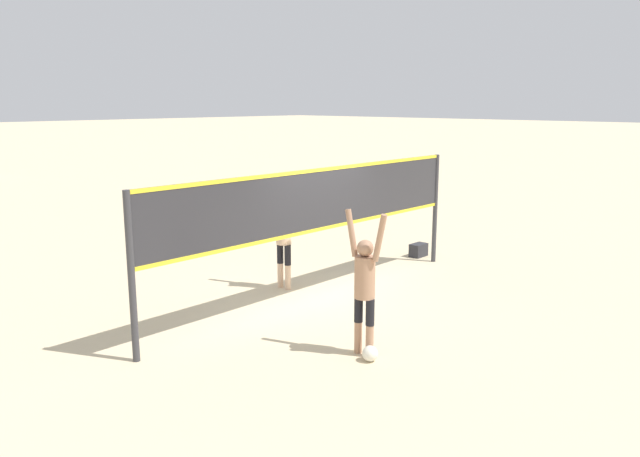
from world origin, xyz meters
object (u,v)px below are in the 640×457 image
volleyball (370,353)px  gear_bag (418,250)px  volleyball_net (320,206)px  player_spiker (365,281)px  player_blocker (284,231)px

volleyball → gear_bag: size_ratio=0.53×
volleyball_net → player_spiker: size_ratio=3.66×
volleyball_net → gear_bag: bearing=7.5°
volleyball_net → volleyball: (-1.47, -2.28, -1.54)m
player_spiker → volleyball: bearing=150.0°
gear_bag → player_spiker: bearing=-153.3°
volleyball_net → player_spiker: volleyball_net is taller
player_blocker → player_spiker: bearing=-24.7°
player_spiker → volleyball_net: bearing=-33.1°
player_blocker → volleyball: 3.69m
volleyball_net → volleyball: size_ratio=34.00×
player_spiker → player_blocker: bearing=-24.7°
gear_bag → player_blocker: bearing=173.2°
volleyball_net → player_blocker: size_ratio=3.52×
player_spiker → volleyball: (-0.12, -0.20, -0.93)m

